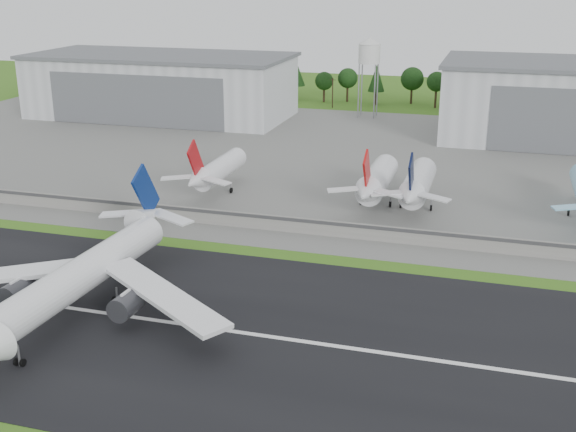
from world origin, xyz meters
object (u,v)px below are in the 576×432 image
(main_airliner, at_px, (80,284))
(parked_jet_red_b, at_px, (375,182))
(parked_jet_red_a, at_px, (215,171))
(parked_jet_navy, at_px, (416,185))

(main_airliner, relative_size, parked_jet_red_b, 1.89)
(parked_jet_red_a, xyz_separation_m, parked_jet_red_b, (39.67, 0.07, 0.45))
(parked_jet_red_a, relative_size, parked_jet_red_b, 1.00)
(main_airliner, xyz_separation_m, parked_jet_red_a, (-3.62, 66.96, 1.05))
(parked_jet_red_b, distance_m, parked_jet_navy, 9.44)
(main_airliner, xyz_separation_m, parked_jet_navy, (45.49, 67.02, 1.45))
(parked_jet_red_a, xyz_separation_m, parked_jet_navy, (49.12, 0.06, 0.40))
(parked_jet_red_b, xyz_separation_m, parked_jet_navy, (9.44, -0.01, -0.05))
(main_airliner, distance_m, parked_jet_red_a, 67.06)
(main_airliner, distance_m, parked_jet_red_b, 76.12)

